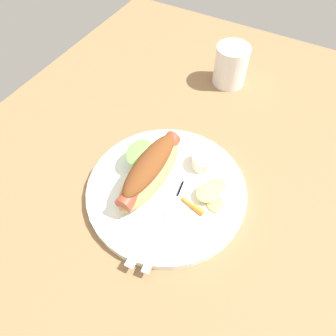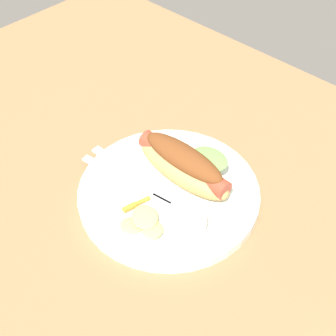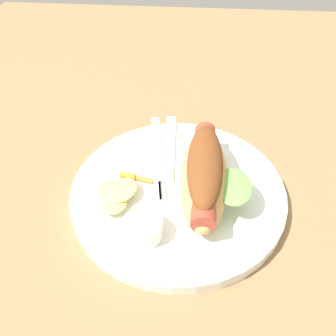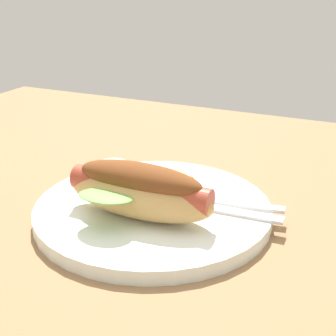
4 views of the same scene
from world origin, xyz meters
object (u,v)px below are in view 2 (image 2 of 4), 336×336
object	(u,v)px
knife	(125,168)
carrot_garnish	(133,205)
sauce_ramekin	(190,225)
chips_pile	(143,223)
plate	(169,193)
hot_dog	(184,164)
fork	(124,179)

from	to	relation	value
knife	carrot_garnish	bearing A→B (deg)	-36.36
sauce_ramekin	knife	xyz separation A→B (cm)	(-15.15, 1.89, -1.05)
sauce_ramekin	carrot_garnish	distance (cm)	9.08
chips_pile	carrot_garnish	xyz separation A→B (cm)	(-3.51, 1.50, -0.45)
plate	carrot_garnish	bearing A→B (deg)	-102.65
knife	carrot_garnish	distance (cm)	7.81
hot_dog	knife	bearing A→B (deg)	-148.50
sauce_ramekin	carrot_garnish	size ratio (longest dim) A/B	0.98
sauce_ramekin	carrot_garnish	bearing A→B (deg)	-164.04
fork	knife	distance (cm)	2.20
hot_dog	sauce_ramekin	bearing A→B (deg)	-41.98
carrot_garnish	knife	bearing A→B (deg)	145.90
plate	fork	size ratio (longest dim) A/B	1.63
sauce_ramekin	plate	bearing A→B (deg)	154.59
plate	chips_pile	world-z (taller)	chips_pile
hot_dog	sauce_ramekin	size ratio (longest dim) A/B	3.90
sauce_ramekin	chips_pile	distance (cm)	6.55
chips_pile	knife	bearing A→B (deg)	149.48
fork	chips_pile	world-z (taller)	chips_pile
plate	carrot_garnish	xyz separation A→B (cm)	(-1.34, -5.98, 1.18)
plate	hot_dog	distance (cm)	4.99
hot_dog	knife	xyz separation A→B (cm)	(-7.87, -4.75, -2.90)
plate	knife	size ratio (longest dim) A/B	1.99
fork	knife	bearing A→B (deg)	125.00
knife	fork	bearing A→B (deg)	-48.78
carrot_garnish	plate	bearing A→B (deg)	77.35
hot_dog	fork	xyz separation A→B (cm)	(-6.35, -6.35, -2.88)
plate	knife	xyz separation A→B (cm)	(-7.80, -1.60, 0.98)
fork	chips_pile	bearing A→B (deg)	-35.33
fork	chips_pile	distance (cm)	9.51
chips_pile	carrot_garnish	world-z (taller)	chips_pile
knife	chips_pile	distance (cm)	11.60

